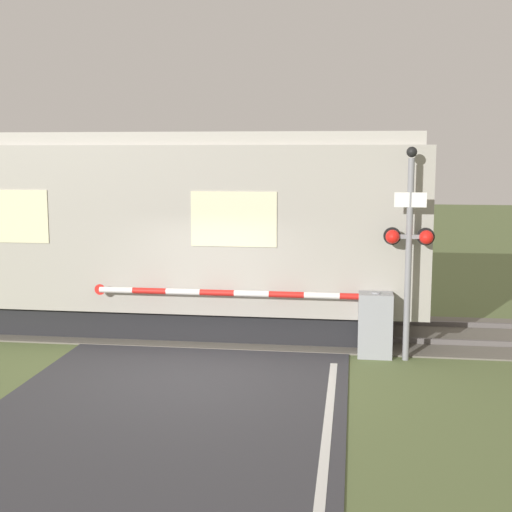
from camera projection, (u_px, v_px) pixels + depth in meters
ground_plane at (191, 377)px, 11.54m from camera, size 80.00×80.00×0.00m
track_bed at (226, 328)px, 14.68m from camera, size 36.00×3.20×0.13m
train at (41, 228)px, 14.93m from camera, size 15.76×2.80×3.98m
crossing_barrier at (351, 319)px, 12.66m from camera, size 5.46×0.44×1.18m
signal_post at (409, 241)px, 12.18m from camera, size 0.87×0.26×3.70m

